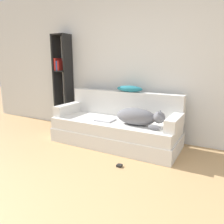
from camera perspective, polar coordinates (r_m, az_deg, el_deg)
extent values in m
plane|color=tan|center=(2.18, -23.28, -25.34)|extent=(20.00, 20.00, 0.00)
cube|color=silver|center=(3.86, 7.22, 13.27)|extent=(7.63, 0.06, 2.70)
cube|color=silver|center=(3.61, 0.77, -6.60)|extent=(2.06, 0.82, 0.22)
cube|color=silver|center=(3.54, 0.70, -3.53)|extent=(2.02, 0.78, 0.18)
cube|color=silver|center=(3.77, 3.18, 2.19)|extent=(2.02, 0.15, 0.42)
cube|color=silver|center=(4.02, -11.36, 0.82)|extent=(0.15, 0.63, 0.17)
cube|color=silver|center=(3.17, 16.09, -2.63)|extent=(0.15, 0.63, 0.17)
ellipsoid|color=slate|center=(3.24, 6.24, -1.20)|extent=(0.61, 0.28, 0.25)
sphere|color=slate|center=(3.12, 12.21, -1.41)|extent=(0.17, 0.17, 0.17)
cone|color=slate|center=(3.06, 12.01, -0.46)|extent=(0.06, 0.06, 0.07)
cone|color=slate|center=(3.15, 12.50, -0.13)|extent=(0.06, 0.06, 0.07)
ellipsoid|color=slate|center=(3.04, 10.96, -4.00)|extent=(0.18, 0.07, 0.07)
cube|color=#B7B7BC|center=(3.49, -1.79, -2.07)|extent=(0.29, 0.25, 0.02)
ellipsoid|color=teal|center=(3.68, 4.60, 6.07)|extent=(0.46, 0.18, 0.11)
cube|color=black|center=(4.65, -14.01, 7.64)|extent=(0.04, 0.26, 1.85)
cube|color=black|center=(4.46, -11.26, 7.57)|extent=(0.04, 0.26, 1.85)
cube|color=black|center=(4.57, -13.25, 19.06)|extent=(0.30, 0.26, 0.02)
cube|color=black|center=(4.54, -12.80, 10.39)|extent=(0.30, 0.26, 0.02)
cube|color=red|center=(4.59, -13.88, 11.99)|extent=(0.04, 0.20, 0.24)
cube|color=#234C93|center=(4.56, -13.46, 11.68)|extent=(0.03, 0.20, 0.18)
cube|color=red|center=(4.54, -13.09, 11.73)|extent=(0.03, 0.20, 0.19)
cube|color=black|center=(2.90, 1.95, -13.82)|extent=(0.07, 0.07, 0.03)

